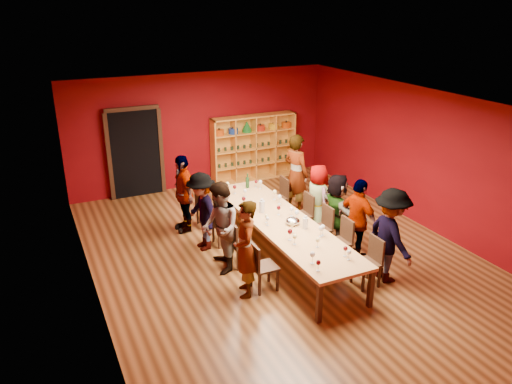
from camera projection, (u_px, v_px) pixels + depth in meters
room_shell at (282, 184)px, 9.30m from camera, size 7.10×9.10×3.04m
tasting_table at (282, 223)px, 9.59m from camera, size 1.10×4.50×0.75m
doorway at (135, 153)px, 12.46m from camera, size 1.40×0.17×2.30m
shelving_unit at (253, 144)px, 13.68m from camera, size 2.40×0.40×1.80m
chair_person_left_1 at (260, 264)px, 8.51m from camera, size 0.42×0.42×0.89m
person_left_1 at (246, 249)px, 8.28m from camera, size 0.62×0.73×1.70m
chair_person_left_2 at (239, 242)px, 9.29m from camera, size 0.42×0.42×0.89m
person_left_2 at (220, 228)px, 9.02m from camera, size 0.62×0.91×1.72m
chair_person_left_3 at (220, 222)px, 10.10m from camera, size 0.42×0.42×0.89m
person_left_3 at (202, 212)px, 9.84m from camera, size 0.44×1.04×1.61m
chair_person_left_4 at (203, 205)px, 10.93m from camera, size 0.42×0.42×0.89m
person_left_4 at (183, 193)px, 10.63m from camera, size 0.46×1.00×1.70m
chair_person_right_0 at (370, 259)px, 8.69m from camera, size 0.42×0.42×0.89m
person_right_0 at (390, 236)px, 8.71m from camera, size 0.56×1.15×1.73m
chair_person_right_1 at (342, 239)px, 9.42m from camera, size 0.42×0.42×0.89m
person_right_1 at (358, 220)px, 9.44m from camera, size 0.61×1.02×1.63m
chair_person_right_2 at (323, 225)px, 9.98m from camera, size 0.42×0.42×0.89m
person_right_2 at (337, 210)px, 10.01m from camera, size 0.50×1.44×1.53m
chair_person_right_3 at (304, 212)px, 10.60m from camera, size 0.42×0.42×0.89m
person_right_3 at (318, 198)px, 10.63m from camera, size 0.42×0.74×1.49m
chair_person_right_4 at (280, 194)px, 11.54m from camera, size 0.42×0.42×0.89m
person_right_4 at (296, 174)px, 11.54m from camera, size 0.69×0.81×1.88m
wine_glass_0 at (349, 253)px, 8.09m from camera, size 0.07×0.07×0.18m
wine_glass_1 at (318, 263)px, 7.76m from camera, size 0.08×0.08×0.19m
wine_glass_2 at (227, 184)px, 10.96m from camera, size 0.09×0.09×0.22m
wine_glass_3 at (266, 217)px, 9.44m from camera, size 0.07×0.07×0.18m
wine_glass_4 at (279, 208)px, 9.78m from camera, size 0.08×0.08×0.20m
wine_glass_5 at (253, 203)px, 10.05m from camera, size 0.07×0.07×0.18m
wine_glass_6 at (295, 237)px, 8.59m from camera, size 0.08×0.08×0.20m
wine_glass_7 at (312, 255)px, 7.97m from camera, size 0.09×0.09×0.22m
wine_glass_8 at (235, 187)px, 10.84m from camera, size 0.08×0.08×0.20m
wine_glass_9 at (292, 209)px, 9.71m from camera, size 0.08×0.08×0.20m
wine_glass_10 at (275, 193)px, 10.51m from camera, size 0.09×0.09×0.22m
wine_glass_11 at (290, 232)px, 8.74m from camera, size 0.09×0.09×0.22m
wine_glass_12 at (280, 197)px, 10.28m from camera, size 0.08×0.08×0.21m
wine_glass_13 at (244, 199)px, 10.19m from camera, size 0.08×0.08×0.21m
wine_glass_14 at (292, 224)px, 9.03m from camera, size 0.09×0.09×0.22m
wine_glass_15 at (256, 182)px, 11.19m from camera, size 0.07×0.07×0.18m
wine_glass_16 at (345, 249)px, 8.20m from camera, size 0.07×0.07×0.19m
wine_glass_17 at (297, 213)px, 9.53m from camera, size 0.09×0.09×0.21m
wine_glass_18 at (323, 228)px, 8.91m from camera, size 0.09×0.09×0.22m
wine_glass_19 at (318, 240)px, 8.50m from camera, size 0.07×0.07×0.18m
wine_glass_20 at (321, 229)px, 8.87m from camera, size 0.09×0.09×0.21m
wine_glass_21 at (268, 219)px, 9.32m from camera, size 0.07×0.07×0.18m
wine_glass_22 at (260, 182)px, 11.12m from camera, size 0.08×0.08×0.20m
wine_glass_23 at (245, 191)px, 10.64m from camera, size 0.08×0.08×0.19m
spittoon_bowl at (293, 221)px, 9.39m from camera, size 0.27×0.27×0.15m
carafe_a at (262, 206)px, 9.90m from camera, size 0.13×0.13×0.28m
carafe_b at (305, 223)px, 9.19m from camera, size 0.12×0.12×0.26m
wine_bottle at (247, 182)px, 11.18m from camera, size 0.11×0.11×0.34m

